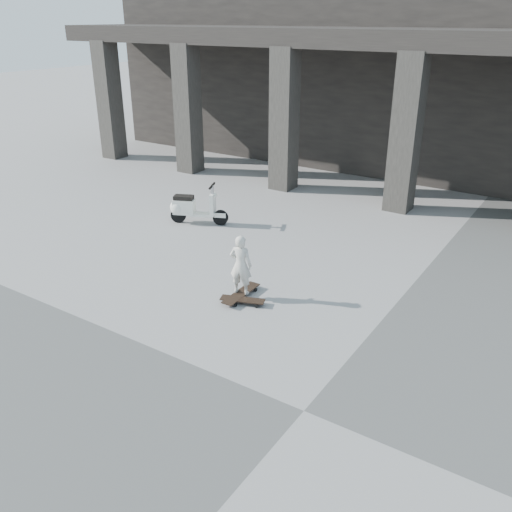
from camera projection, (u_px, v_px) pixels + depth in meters
The scene contains 5 objects.
ground at pixel (304, 411), 7.11m from camera, with size 90.00×90.00×0.00m, color #51524F.
longboard at pixel (241, 294), 9.94m from camera, with size 0.26×0.98×0.10m.
skateboard_spare at pixel (243, 300), 9.72m from camera, with size 0.82×0.47×0.10m.
child at pixel (241, 265), 9.70m from camera, with size 0.41×0.27×1.13m, color beige.
scooter at pixel (189, 208), 13.38m from camera, with size 1.38×0.78×1.02m.
Camera 1 is at (2.58, -5.08, 4.76)m, focal length 38.00 mm.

